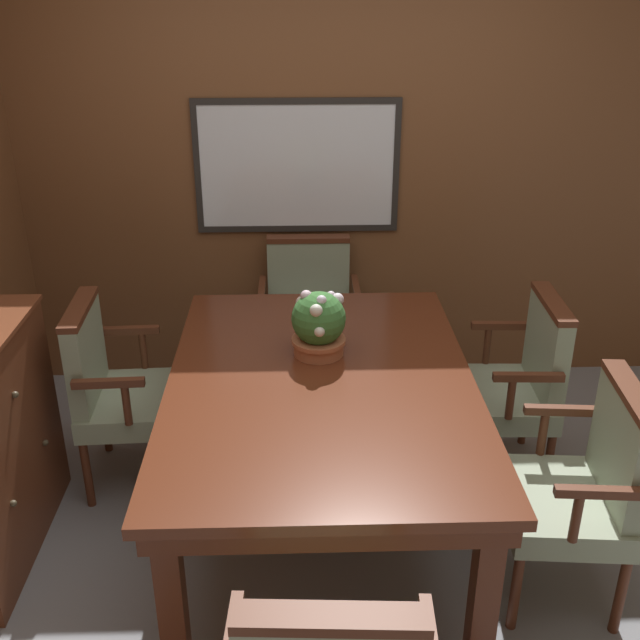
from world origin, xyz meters
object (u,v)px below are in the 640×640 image
at_px(chair_head_far, 309,311).
at_px(chair_right_near, 584,483).
at_px(potted_plant, 319,324).
at_px(dining_table, 321,398).
at_px(chair_left_far, 114,385).
at_px(chair_right_far, 519,379).

height_order(chair_head_far, chair_right_near, same).
xyz_separation_m(chair_head_far, potted_plant, (0.02, -1.04, 0.40)).
distance_m(dining_table, chair_head_far, 1.28).
xyz_separation_m(chair_head_far, chair_left_far, (-0.95, -0.84, 0.00)).
relative_size(dining_table, chair_left_far, 1.95).
bearing_deg(chair_right_near, chair_right_far, -173.20).
bearing_deg(chair_right_near, potted_plant, -117.08).
bearing_deg(dining_table, potted_plant, 90.91).
bearing_deg(chair_head_far, chair_right_far, -40.29).
distance_m(chair_head_far, chair_right_near, 1.96).
height_order(chair_right_far, chair_right_near, same).
bearing_deg(chair_left_far, chair_head_far, -50.94).
bearing_deg(potted_plant, dining_table, -89.09).
bearing_deg(chair_left_far, chair_right_near, -115.10).
height_order(chair_right_near, potted_plant, potted_plant).
distance_m(chair_right_far, chair_left_far, 1.95).
bearing_deg(chair_head_far, chair_left_far, -138.57).
xyz_separation_m(dining_table, chair_head_far, (-0.03, 1.27, -0.17)).
distance_m(chair_right_near, chair_left_far, 2.15).
relative_size(chair_right_far, chair_left_far, 1.00).
distance_m(dining_table, chair_right_near, 1.09).
bearing_deg(chair_head_far, chair_right_near, -58.36).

